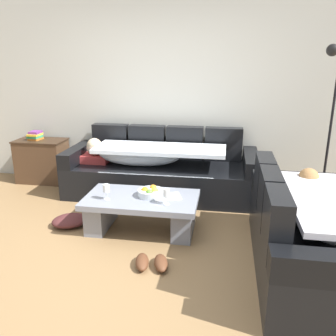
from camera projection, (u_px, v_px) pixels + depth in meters
ground_plane at (116, 253)px, 3.39m from camera, size 14.00×14.00×0.00m
back_wall at (157, 91)px, 5.02m from camera, size 9.00×0.10×2.70m
couch_along_wall at (158, 171)px, 4.81m from camera, size 2.53×0.92×0.88m
couch_near_window at (309, 234)px, 3.06m from camera, size 0.92×1.84×0.88m
coffee_table at (142, 209)px, 3.80m from camera, size 1.20×0.68×0.38m
fruit_bowl at (151, 192)px, 3.78m from camera, size 0.28×0.28×0.10m
wine_glass_near_left at (106, 189)px, 3.66m from camera, size 0.07×0.07×0.17m
wine_glass_near_right at (166, 194)px, 3.54m from camera, size 0.07×0.07×0.17m
open_magazine at (167, 196)px, 3.76m from camera, size 0.33×0.29×0.01m
side_cabinet at (42, 161)px, 5.31m from camera, size 0.72×0.44×0.64m
book_stack_on_cabinet at (35, 136)px, 5.21m from camera, size 0.19×0.21×0.13m
floor_lamp at (328, 116)px, 4.30m from camera, size 0.33×0.31×1.95m
pair_of_shoes at (151, 262)px, 3.16m from camera, size 0.35×0.30×0.09m
crumpled_garment at (70, 220)px, 3.94m from camera, size 0.51×0.48×0.12m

